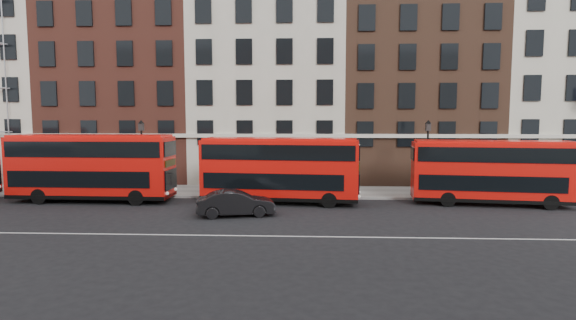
{
  "coord_description": "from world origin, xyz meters",
  "views": [
    {
      "loc": [
        3.53,
        -22.95,
        5.66
      ],
      "look_at": [
        2.24,
        5.0,
        3.0
      ],
      "focal_mm": 28.0,
      "sensor_mm": 36.0,
      "label": 1
    }
  ],
  "objects_px": {
    "bus_b": "(91,166)",
    "bus_c": "(279,168)",
    "car_front": "(236,203)",
    "bus_d": "(491,171)"
  },
  "relations": [
    {
      "from": "bus_b",
      "to": "car_front",
      "type": "relative_size",
      "value": 2.41
    },
    {
      "from": "bus_b",
      "to": "bus_c",
      "type": "bearing_deg",
      "value": 1.15
    },
    {
      "from": "bus_c",
      "to": "bus_d",
      "type": "xyz_separation_m",
      "value": [
        13.69,
        0.0,
        -0.08
      ]
    },
    {
      "from": "car_front",
      "to": "bus_d",
      "type": "bearing_deg",
      "value": -88.26
    },
    {
      "from": "car_front",
      "to": "bus_c",
      "type": "bearing_deg",
      "value": -41.81
    },
    {
      "from": "bus_b",
      "to": "car_front",
      "type": "height_order",
      "value": "bus_b"
    },
    {
      "from": "bus_d",
      "to": "car_front",
      "type": "xyz_separation_m",
      "value": [
        -15.94,
        -3.97,
        -1.5
      ]
    },
    {
      "from": "bus_c",
      "to": "bus_d",
      "type": "distance_m",
      "value": 13.69
    },
    {
      "from": "bus_b",
      "to": "bus_c",
      "type": "relative_size",
      "value": 1.03
    },
    {
      "from": "bus_b",
      "to": "bus_d",
      "type": "bearing_deg",
      "value": 1.15
    }
  ]
}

